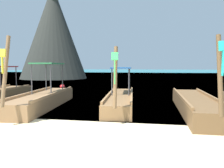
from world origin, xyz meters
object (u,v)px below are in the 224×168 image
(longtail_boat_turquoise_ribbon, at_px, (195,104))
(longtail_boat_yellow_ribbon, at_px, (43,99))
(longtail_boat_green_ribbon, at_px, (120,99))
(mooring_buoy_near, at_px, (62,87))
(karst_rock, at_px, (52,34))

(longtail_boat_turquoise_ribbon, bearing_deg, longtail_boat_yellow_ribbon, -179.62)
(longtail_boat_turquoise_ribbon, bearing_deg, longtail_boat_green_ribbon, 165.49)
(longtail_boat_green_ribbon, relative_size, mooring_buoy_near, 16.96)
(longtail_boat_yellow_ribbon, relative_size, longtail_boat_turquoise_ribbon, 0.93)
(longtail_boat_turquoise_ribbon, relative_size, karst_rock, 0.49)
(longtail_boat_yellow_ribbon, xyz_separation_m, karst_rock, (-9.94, 22.45, 6.17))
(longtail_boat_green_ribbon, bearing_deg, longtail_boat_yellow_ribbon, -165.84)
(longtail_boat_yellow_ribbon, bearing_deg, longtail_boat_turquoise_ribbon, 0.38)
(longtail_boat_green_ribbon, relative_size, karst_rock, 0.47)
(longtail_boat_turquoise_ribbon, height_order, mooring_buoy_near, longtail_boat_turquoise_ribbon)
(longtail_boat_turquoise_ribbon, height_order, karst_rock, karst_rock)
(longtail_boat_green_ribbon, bearing_deg, longtail_boat_turquoise_ribbon, -14.51)
(longtail_boat_yellow_ribbon, xyz_separation_m, mooring_buoy_near, (-2.24, 7.56, -0.17))
(karst_rock, xyz_separation_m, mooring_buoy_near, (7.70, -14.89, -6.33))
(karst_rock, relative_size, mooring_buoy_near, 36.38)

